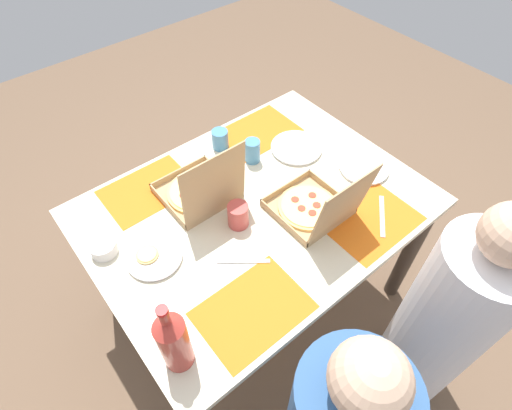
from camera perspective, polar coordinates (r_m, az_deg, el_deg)
name	(u,v)px	position (r m, az deg, el deg)	size (l,w,h in m)	color
ground_plane	(256,296)	(2.27, 0.00, -12.62)	(6.00, 6.00, 0.00)	brown
dining_table	(256,223)	(1.72, 0.00, -2.53)	(1.31, 0.99, 0.76)	#3F3328
placemat_near_left	(258,132)	(1.96, 0.29, 10.20)	(0.36, 0.26, 0.00)	orange
placemat_near_right	(148,190)	(1.75, -14.90, 2.08)	(0.36, 0.26, 0.00)	orange
placemat_far_left	(371,221)	(1.64, 15.86, -2.17)	(0.36, 0.26, 0.00)	orange
placemat_far_right	(253,310)	(1.38, -0.42, -14.52)	(0.36, 0.26, 0.00)	orange
pizza_box_center	(200,190)	(1.64, -7.81, 2.05)	(0.28, 0.30, 0.31)	tan
pizza_box_edge_far	(315,207)	(1.58, 8.29, -0.23)	(0.27, 0.32, 0.30)	tan
plate_far_right	(364,168)	(1.83, 14.87, 5.09)	(0.22, 0.22, 0.02)	white
plate_near_right	(296,148)	(1.87, 5.67, 7.96)	(0.23, 0.23, 0.02)	white
plate_far_left	(154,257)	(1.52, -14.12, -7.07)	(0.20, 0.20, 0.03)	white
soda_bottle	(173,341)	(1.22, -11.48, -18.12)	(0.09, 0.09, 0.32)	#B2382D
cup_spare	(220,139)	(1.86, -5.05, 9.15)	(0.07, 0.07, 0.09)	teal
cup_clear_left	(238,215)	(1.53, -2.52, -1.45)	(0.08, 0.08, 0.10)	#BF4742
cup_clear_right	(252,151)	(1.78, -0.51, 7.57)	(0.07, 0.07, 0.11)	teal
condiment_bowl	(104,248)	(1.58, -20.58, -5.64)	(0.10, 0.10, 0.05)	white
knife_by_near_left	(382,216)	(1.67, 17.23, -1.47)	(0.21, 0.02, 0.01)	#B7B7BC
fork_by_near_right	(244,261)	(1.47, -1.75, -7.87)	(0.19, 0.02, 0.01)	#B7B7BC
diner_left_seat	(442,323)	(1.75, 24.66, -14.81)	(0.32, 0.32, 1.20)	white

